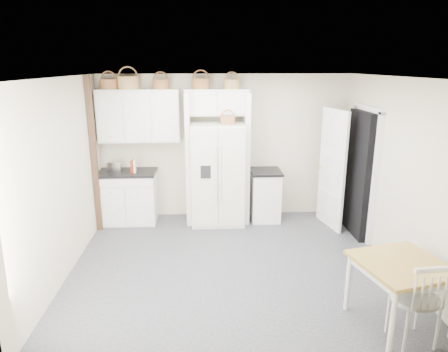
{
  "coord_description": "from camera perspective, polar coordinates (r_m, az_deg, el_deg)",
  "views": [
    {
      "loc": [
        -0.39,
        -5.16,
        2.75
      ],
      "look_at": [
        -0.1,
        0.4,
        1.19
      ],
      "focal_mm": 32.0,
      "sensor_mm": 36.0,
      "label": 1
    }
  ],
  "objects": [
    {
      "name": "floor",
      "position": [
        5.86,
        1.22,
        -12.37
      ],
      "size": [
        4.5,
        4.5,
        0.0
      ],
      "primitive_type": "plane",
      "color": "#292932",
      "rests_on": "ground"
    },
    {
      "name": "ceiling",
      "position": [
        5.18,
        1.39,
        13.94
      ],
      "size": [
        4.5,
        4.5,
        0.0
      ],
      "primitive_type": "plane",
      "color": "white",
      "rests_on": "wall_back"
    },
    {
      "name": "wall_back",
      "position": [
        7.32,
        0.13,
        4.19
      ],
      "size": [
        4.5,
        0.0,
        4.5
      ],
      "primitive_type": "plane",
      "rotation": [
        1.57,
        0.0,
        0.0
      ],
      "color": "beige",
      "rests_on": "floor"
    },
    {
      "name": "wall_left",
      "position": [
        5.67,
        -22.0,
        -0.36
      ],
      "size": [
        0.0,
        4.0,
        4.0
      ],
      "primitive_type": "plane",
      "rotation": [
        1.57,
        0.0,
        1.57
      ],
      "color": "beige",
      "rests_on": "floor"
    },
    {
      "name": "wall_right",
      "position": [
        5.98,
        23.35,
        0.26
      ],
      "size": [
        0.0,
        4.0,
        4.0
      ],
      "primitive_type": "plane",
      "rotation": [
        1.57,
        0.0,
        -1.57
      ],
      "color": "beige",
      "rests_on": "floor"
    },
    {
      "name": "refrigerator",
      "position": [
        7.04,
        -0.92,
        0.31
      ],
      "size": [
        0.92,
        0.74,
        1.79
      ],
      "primitive_type": "cube",
      "color": "silver",
      "rests_on": "floor"
    },
    {
      "name": "base_cab_left",
      "position": [
        7.36,
        -13.46,
        -3.03
      ],
      "size": [
        0.97,
        0.61,
        0.9
      ],
      "primitive_type": "cube",
      "color": "silver",
      "rests_on": "floor"
    },
    {
      "name": "base_cab_right",
      "position": [
        7.32,
        5.87,
        -2.84
      ],
      "size": [
        0.5,
        0.6,
        0.88
      ],
      "primitive_type": "cube",
      "color": "silver",
      "rests_on": "floor"
    },
    {
      "name": "dining_table",
      "position": [
        4.88,
        23.7,
        -15.07
      ],
      "size": [
        1.06,
        1.06,
        0.73
      ],
      "primitive_type": "cube",
      "rotation": [
        0.0,
        0.0,
        0.23
      ],
      "color": "olive",
      "rests_on": "floor"
    },
    {
      "name": "windsor_chair",
      "position": [
        4.6,
        25.64,
        -15.52
      ],
      "size": [
        0.51,
        0.47,
        0.98
      ],
      "primitive_type": "cube",
      "rotation": [
        0.0,
        0.0,
        0.08
      ],
      "color": "silver",
      "rests_on": "floor"
    },
    {
      "name": "counter_left",
      "position": [
        7.23,
        -13.69,
        0.51
      ],
      "size": [
        1.01,
        0.66,
        0.04
      ],
      "primitive_type": "cube",
      "color": "black",
      "rests_on": "base_cab_left"
    },
    {
      "name": "counter_right",
      "position": [
        7.19,
        5.97,
        0.65
      ],
      "size": [
        0.54,
        0.64,
        0.04
      ],
      "primitive_type": "cube",
      "color": "black",
      "rests_on": "base_cab_right"
    },
    {
      "name": "toaster",
      "position": [
        7.25,
        -15.32,
        1.29
      ],
      "size": [
        0.27,
        0.18,
        0.17
      ],
      "primitive_type": "cube",
      "rotation": [
        0.0,
        0.0,
        -0.18
      ],
      "color": "silver",
      "rests_on": "counter_left"
    },
    {
      "name": "cookbook_red",
      "position": [
        7.1,
        -12.89,
        1.37
      ],
      "size": [
        0.06,
        0.15,
        0.22
      ],
      "primitive_type": "cube",
      "rotation": [
        0.0,
        0.0,
        -0.18
      ],
      "color": "maroon",
      "rests_on": "counter_left"
    },
    {
      "name": "cookbook_cream",
      "position": [
        7.09,
        -12.65,
        1.35
      ],
      "size": [
        0.04,
        0.14,
        0.21
      ],
      "primitive_type": "cube",
      "rotation": [
        0.0,
        0.0,
        0.06
      ],
      "color": "#F9F2C8",
      "rests_on": "counter_left"
    },
    {
      "name": "basket_upper_a",
      "position": [
        7.17,
        -16.11,
        12.5
      ],
      "size": [
        0.3,
        0.3,
        0.17
      ],
      "primitive_type": "cylinder",
      "color": "brown",
      "rests_on": "upper_cabinet"
    },
    {
      "name": "basket_upper_b",
      "position": [
        7.11,
        -13.51,
        12.83
      ],
      "size": [
        0.36,
        0.36,
        0.21
      ],
      "primitive_type": "cylinder",
      "color": "#966742",
      "rests_on": "upper_cabinet"
    },
    {
      "name": "basket_upper_c",
      "position": [
        7.03,
        -9.0,
        12.83
      ],
      "size": [
        0.28,
        0.28,
        0.16
      ],
      "primitive_type": "cylinder",
      "color": "brown",
      "rests_on": "upper_cabinet"
    },
    {
      "name": "basket_bridge_a",
      "position": [
        7.0,
        -3.32,
        13.04
      ],
      "size": [
        0.32,
        0.32,
        0.18
      ],
      "primitive_type": "cylinder",
      "color": "brown",
      "rests_on": "bridge_cabinet"
    },
    {
      "name": "basket_bridge_b",
      "position": [
        7.02,
        1.11,
        13.0
      ],
      "size": [
        0.28,
        0.28,
        0.16
      ],
      "primitive_type": "cylinder",
      "color": "#966742",
      "rests_on": "bridge_cabinet"
    },
    {
      "name": "basket_fridge_b",
      "position": [
        6.75,
        0.54,
        7.97
      ],
      "size": [
        0.24,
        0.24,
        0.13
      ],
      "primitive_type": "cylinder",
      "color": "brown",
      "rests_on": "refrigerator"
    },
    {
      "name": "upper_cabinet",
      "position": [
        7.13,
        -12.05,
        8.43
      ],
      "size": [
        1.4,
        0.34,
        0.9
      ],
      "primitive_type": "cube",
      "color": "silver",
      "rests_on": "wall_back"
    },
    {
      "name": "bridge_cabinet",
      "position": [
        7.02,
        -1.03,
        10.51
      ],
      "size": [
        1.12,
        0.34,
        0.45
      ],
      "primitive_type": "cube",
      "color": "silver",
      "rests_on": "wall_back"
    },
    {
      "name": "fridge_panel_left",
      "position": [
        7.05,
        -5.1,
        2.44
      ],
      "size": [
        0.08,
        0.6,
        2.3
      ],
      "primitive_type": "cube",
      "color": "silver",
      "rests_on": "floor"
    },
    {
      "name": "fridge_panel_right",
      "position": [
        7.09,
        3.18,
        2.54
      ],
      "size": [
        0.08,
        0.6,
        2.3
      ],
      "primitive_type": "cube",
      "color": "silver",
      "rests_on": "floor"
    },
    {
      "name": "trim_post",
      "position": [
        6.91,
        -18.11,
        2.72
      ],
      "size": [
        0.09,
        0.09,
        2.6
      ],
      "primitive_type": "cube",
      "color": "black",
      "rests_on": "floor"
    },
    {
      "name": "doorway_void",
      "position": [
        6.89,
        18.86,
        0.25
      ],
      "size": [
        0.18,
        0.85,
        2.05
      ],
      "primitive_type": "cube",
      "color": "black",
      "rests_on": "floor"
    },
    {
      "name": "door_slab",
      "position": [
        7.07,
        15.17,
        0.94
      ],
      "size": [
        0.21,
        0.79,
        2.05
      ],
      "primitive_type": "cube",
      "rotation": [
        0.0,
        0.0,
        -1.36
      ],
      "color": "white",
      "rests_on": "floor"
    }
  ]
}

